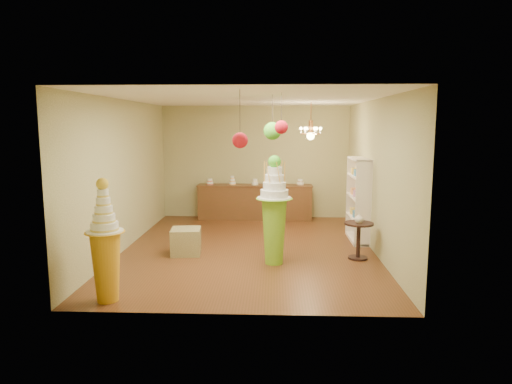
{
  "coord_description": "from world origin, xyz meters",
  "views": [
    {
      "loc": [
        0.52,
        -9.01,
        2.51
      ],
      "look_at": [
        0.15,
        0.0,
        1.17
      ],
      "focal_mm": 32.0,
      "sensor_mm": 36.0,
      "label": 1
    }
  ],
  "objects_px": {
    "pedestal_green": "(274,218)",
    "pedestal_orange": "(106,255)",
    "sideboard": "(255,201)",
    "round_table": "(359,235)"
  },
  "relations": [
    {
      "from": "sideboard",
      "to": "round_table",
      "type": "bearing_deg",
      "value": -59.66
    },
    {
      "from": "pedestal_orange",
      "to": "round_table",
      "type": "xyz_separation_m",
      "value": [
        3.96,
        2.23,
        -0.23
      ]
    },
    {
      "from": "pedestal_orange",
      "to": "round_table",
      "type": "distance_m",
      "value": 4.55
    },
    {
      "from": "sideboard",
      "to": "pedestal_orange",
      "type": "bearing_deg",
      "value": -107.76
    },
    {
      "from": "pedestal_green",
      "to": "pedestal_orange",
      "type": "bearing_deg",
      "value": -141.77
    },
    {
      "from": "pedestal_green",
      "to": "pedestal_orange",
      "type": "distance_m",
      "value": 3.04
    },
    {
      "from": "sideboard",
      "to": "pedestal_green",
      "type": "bearing_deg",
      "value": -82.52
    },
    {
      "from": "pedestal_green",
      "to": "sideboard",
      "type": "height_order",
      "value": "pedestal_green"
    },
    {
      "from": "round_table",
      "to": "sideboard",
      "type": "bearing_deg",
      "value": 120.34
    },
    {
      "from": "pedestal_green",
      "to": "pedestal_orange",
      "type": "height_order",
      "value": "pedestal_green"
    }
  ]
}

